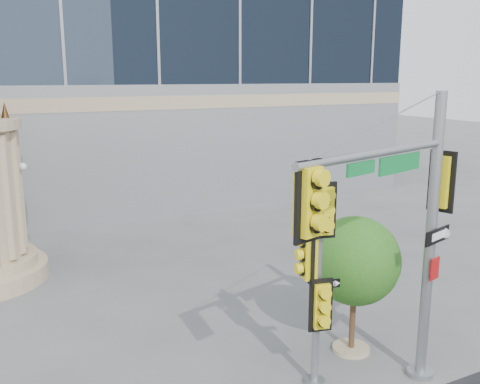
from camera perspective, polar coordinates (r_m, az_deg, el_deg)
name	(u,v)px	position (r m, az deg, el deg)	size (l,w,h in m)	color
ground	(288,370)	(12.50, 5.17, -18.34)	(120.00, 120.00, 0.00)	#545456
main_signal_pole	(405,216)	(10.55, 17.15, -2.49)	(4.61, 1.66, 6.08)	slate
secondary_signal_pole	(318,268)	(10.83, 8.29, -8.07)	(0.77, 0.68, 4.45)	slate
street_tree	(356,264)	(12.61, 12.27, -7.51)	(2.09, 2.04, 3.26)	tan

